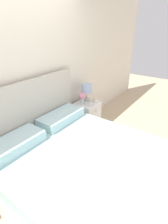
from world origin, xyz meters
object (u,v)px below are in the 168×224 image
object	(u,v)px
flower_vase	(82,97)
alarm_clock	(95,100)
table_lamp	(87,89)
nightstand	(87,115)
bed	(81,166)
teacup	(90,104)

from	to	relation	value
flower_vase	alarm_clock	world-z (taller)	flower_vase
table_lamp	nightstand	bearing A→B (deg)	-133.67
bed	nightstand	world-z (taller)	bed
nightstand	table_lamp	world-z (taller)	table_lamp
flower_vase	teacup	distance (m)	0.21
teacup	nightstand	bearing A→B (deg)	55.48
teacup	alarm_clock	distance (m)	0.20
nightstand	table_lamp	distance (m)	0.54
alarm_clock	teacup	bearing A→B (deg)	-173.05
nightstand	teacup	xyz separation A→B (m)	(-0.09, -0.13, 0.31)
bed	nightstand	distance (m)	1.45
flower_vase	teacup	bearing A→B (deg)	-74.81
alarm_clock	flower_vase	bearing A→B (deg)	151.05
nightstand	alarm_clock	distance (m)	0.35
nightstand	flower_vase	size ratio (longest dim) A/B	2.33
nightstand	flower_vase	world-z (taller)	flower_vase
nightstand	flower_vase	bearing A→B (deg)	167.42
teacup	alarm_clock	bearing A→B (deg)	6.95
bed	table_lamp	xyz separation A→B (m)	(1.29, 0.82, 0.52)
nightstand	table_lamp	size ratio (longest dim) A/B	1.62
table_lamp	flower_vase	distance (m)	0.21
nightstand	flower_vase	distance (m)	0.46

